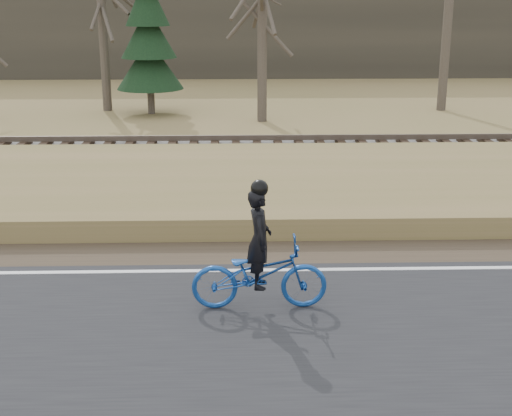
{
  "coord_description": "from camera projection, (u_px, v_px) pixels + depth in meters",
  "views": [
    {
      "loc": [
        -1.79,
        -11.25,
        4.73
      ],
      "look_at": [
        -1.46,
        0.5,
        1.1
      ],
      "focal_mm": 50.0,
      "sensor_mm": 36.0,
      "label": 1
    }
  ],
  "objects": [
    {
      "name": "railroad",
      "position": [
        301.0,
        147.0,
        19.68
      ],
      "size": [
        120.0,
        2.4,
        0.29
      ],
      "color": "black",
      "rests_on": "ballast"
    },
    {
      "name": "embankment",
      "position": [
        316.0,
        197.0,
        16.14
      ],
      "size": [
        120.0,
        5.0,
        0.44
      ],
      "primitive_type": "cube",
      "color": "olive",
      "rests_on": "ground"
    },
    {
      "name": "edge_line",
      "position": [
        340.0,
        269.0,
        12.36
      ],
      "size": [
        120.0,
        0.12,
        0.01
      ],
      "primitive_type": "cube",
      "color": "silver",
      "rests_on": "road"
    },
    {
      "name": "ballast",
      "position": [
        301.0,
        158.0,
        19.77
      ],
      "size": [
        120.0,
        3.0,
        0.45
      ],
      "primitive_type": "cube",
      "color": "slate",
      "rests_on": "ground"
    },
    {
      "name": "bare_tree_near_left",
      "position": [
        262.0,
        16.0,
        25.45
      ],
      "size": [
        0.36,
        0.36,
        7.57
      ],
      "primitive_type": "cylinder",
      "color": "#4E4539",
      "rests_on": "ground"
    },
    {
      "name": "ground",
      "position": [
        342.0,
        277.0,
        12.19
      ],
      "size": [
        120.0,
        120.0,
        0.0
      ],
      "primitive_type": "plane",
      "color": "olive",
      "rests_on": "ground"
    },
    {
      "name": "bare_tree_left",
      "position": [
        102.0,
        15.0,
        27.81
      ],
      "size": [
        0.36,
        0.36,
        7.46
      ],
      "primitive_type": "cylinder",
      "color": "#4E4539",
      "rests_on": "ground"
    },
    {
      "name": "conifer",
      "position": [
        148.0,
        34.0,
        27.28
      ],
      "size": [
        2.6,
        2.6,
        6.48
      ],
      "color": "#4E4539",
      "rests_on": "ground"
    },
    {
      "name": "road",
      "position": [
        368.0,
        346.0,
        9.79
      ],
      "size": [
        120.0,
        6.0,
        0.06
      ],
      "primitive_type": "cube",
      "color": "black",
      "rests_on": "ground"
    },
    {
      "name": "treeline_backdrop",
      "position": [
        267.0,
        21.0,
        39.96
      ],
      "size": [
        120.0,
        4.0,
        6.0
      ],
      "primitive_type": "cube",
      "color": "#383328",
      "rests_on": "ground"
    },
    {
      "name": "cyclist",
      "position": [
        259.0,
        268.0,
        10.72
      ],
      "size": [
        2.06,
        0.74,
        2.02
      ],
      "rotation": [
        0.0,
        0.0,
        1.58
      ],
      "color": "navy",
      "rests_on": "road"
    },
    {
      "name": "shoulder",
      "position": [
        333.0,
        251.0,
        13.33
      ],
      "size": [
        120.0,
        1.6,
        0.04
      ],
      "primitive_type": "cube",
      "color": "#473A2B",
      "rests_on": "ground"
    }
  ]
}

